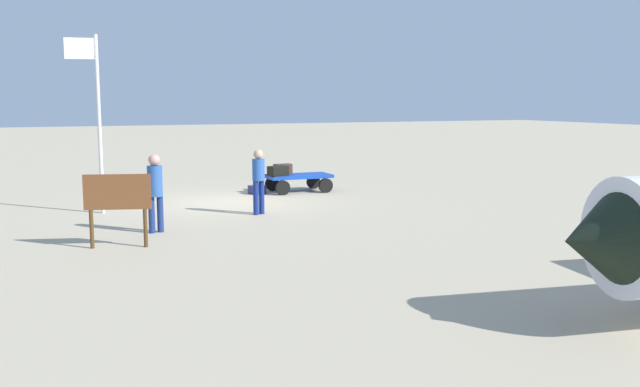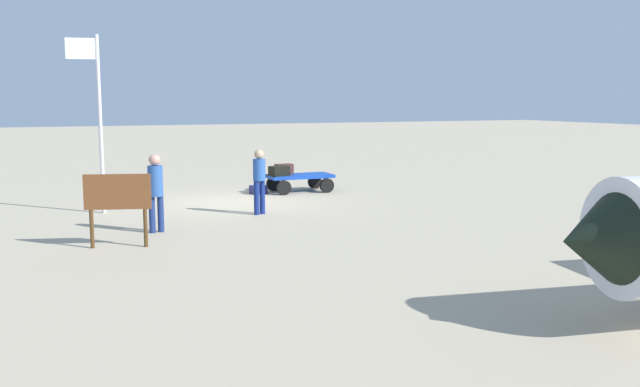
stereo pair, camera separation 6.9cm
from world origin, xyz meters
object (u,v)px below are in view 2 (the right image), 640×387
object	(u,v)px
luggage_cart	(299,179)
suitcase_grey	(284,169)
worker_trailing	(155,187)
signboard	(118,197)
suitcase_dark	(279,171)
worker_lead	(259,177)
suitcase_maroon	(258,190)
flagpole	(96,110)

from	to	relation	value
luggage_cart	suitcase_grey	size ratio (longest dim) A/B	3.70
suitcase_grey	worker_trailing	size ratio (longest dim) A/B	0.32
suitcase_grey	signboard	size ratio (longest dim) A/B	0.38
suitcase_dark	worker_trailing	distance (m)	6.75
worker_lead	worker_trailing	distance (m)	3.17
luggage_cart	worker_trailing	world-z (taller)	worker_trailing
suitcase_dark	suitcase_grey	world-z (taller)	suitcase_grey
suitcase_grey	worker_lead	bearing A→B (deg)	62.07
worker_lead	signboard	size ratio (longest dim) A/B	1.13
suitcase_grey	signboard	xyz separation A→B (m)	(5.90, 6.67, 0.29)
signboard	suitcase_maroon	bearing A→B (deg)	-127.78
flagpole	signboard	xyz separation A→B (m)	(0.05, 4.48, -1.64)
suitcase_dark	flagpole	xyz separation A→B (m)	(5.52, 1.72, 1.94)
suitcase_maroon	worker_trailing	distance (m)	6.51
worker_trailing	worker_lead	bearing A→B (deg)	-153.64
worker_lead	flagpole	distance (m)	4.47
worker_lead	worker_trailing	xyz separation A→B (m)	(2.84, 1.41, 0.05)
suitcase_dark	suitcase_grey	xyz separation A→B (m)	(-0.33, -0.48, 0.01)
worker_lead	worker_trailing	bearing A→B (deg)	26.36
flagpole	signboard	world-z (taller)	flagpole
luggage_cart	suitcase_maroon	distance (m)	1.38
worker_trailing	signboard	distance (m)	1.60
flagpole	worker_lead	bearing A→B (deg)	154.56
suitcase_dark	suitcase_maroon	size ratio (longest dim) A/B	1.29
luggage_cart	signboard	xyz separation A→B (m)	(6.28, 6.30, 0.59)
flagpole	signboard	bearing A→B (deg)	89.35
suitcase_maroon	worker_trailing	world-z (taller)	worker_trailing
luggage_cart	suitcase_grey	bearing A→B (deg)	-45.03
luggage_cart	worker_trailing	distance (m)	7.34
suitcase_dark	suitcase_maroon	distance (m)	0.88
suitcase_dark	suitcase_grey	distance (m)	0.58
suitcase_dark	worker_lead	xyz separation A→B (m)	(1.77, 3.50, 0.26)
suitcase_maroon	luggage_cart	bearing A→B (deg)	177.47
worker_trailing	suitcase_grey	bearing A→B (deg)	-132.60
flagpole	worker_trailing	bearing A→B (deg)	105.77
suitcase_maroon	worker_trailing	xyz separation A→B (m)	(3.98, 5.07, 0.88)
suitcase_dark	suitcase_grey	size ratio (longest dim) A/B	1.21
suitcase_maroon	worker_trailing	size ratio (longest dim) A/B	0.30
worker_lead	signboard	world-z (taller)	worker_lead
luggage_cart	worker_trailing	size ratio (longest dim) A/B	1.19
luggage_cart	flagpole	bearing A→B (deg)	16.32
suitcase_dark	worker_trailing	bearing A→B (deg)	46.74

